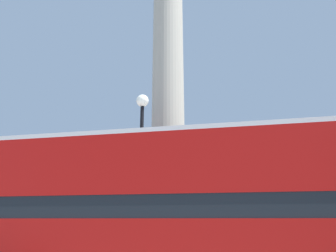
{
  "coord_description": "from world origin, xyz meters",
  "views": [
    {
      "loc": [
        3.87,
        -13.97,
        2.15
      ],
      "look_at": [
        0.0,
        0.0,
        6.68
      ],
      "focal_mm": 32.0,
      "sensor_mm": 36.0,
      "label": 1
    }
  ],
  "objects": [
    {
      "name": "bus_a",
      "position": [
        1.27,
        -5.91,
        2.41
      ],
      "size": [
        11.19,
        3.46,
        4.37
      ],
      "rotation": [
        0.0,
        0.0,
        0.07
      ],
      "color": "#A80F0C",
      "rests_on": "ground_plane"
    },
    {
      "name": "monument_column",
      "position": [
        0.0,
        0.0,
        9.27
      ],
      "size": [
        4.82,
        4.82,
        26.23
      ],
      "color": "#A39E8E",
      "rests_on": "ground_plane"
    },
    {
      "name": "street_lamp",
      "position": [
        0.01,
        -3.78,
        4.2
      ],
      "size": [
        0.49,
        0.49,
        6.82
      ],
      "color": "black",
      "rests_on": "ground_plane"
    }
  ]
}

